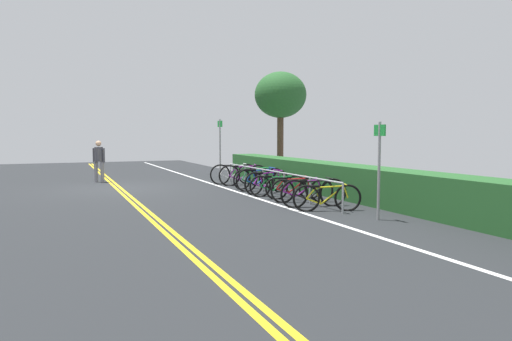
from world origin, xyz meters
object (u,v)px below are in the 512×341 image
at_px(bike_rack, 273,176).
at_px(sign_post_far, 379,161).
at_px(pedestrian, 99,159).
at_px(bicycle_3, 261,179).
at_px(bicycle_4, 267,182).
at_px(bicycle_0, 234,174).
at_px(sign_post_near, 220,144).
at_px(tree_near_left, 280,96).
at_px(bicycle_9, 327,198).
at_px(bicycle_5, 278,186).
at_px(bicycle_2, 255,178).
at_px(bicycle_6, 293,188).
at_px(bicycle_7, 302,190).
at_px(bicycle_1, 244,175).
at_px(bicycle_8, 314,193).

bearing_deg(bike_rack, sign_post_far, 3.18).
height_order(bike_rack, pedestrian, pedestrian).
bearing_deg(bike_rack, bicycle_3, 177.44).
bearing_deg(bicycle_4, bike_rack, 6.94).
relative_size(bicycle_0, sign_post_near, 0.74).
bearing_deg(tree_near_left, bicycle_9, -19.66).
bearing_deg(bicycle_5, bicycle_2, 175.51).
distance_m(bicycle_5, bicycle_6, 0.73).
bearing_deg(bicycle_7, bicycle_1, 179.32).
distance_m(bicycle_2, tree_near_left, 6.10).
height_order(bicycle_4, bicycle_5, bicycle_4).
bearing_deg(tree_near_left, sign_post_far, -15.27).
height_order(bicycle_7, sign_post_far, sign_post_far).
bearing_deg(bicycle_2, bicycle_4, -7.16).
xyz_separation_m(bicycle_5, bicycle_7, (1.37, 0.05, 0.00)).
height_order(bicycle_1, bicycle_6, bicycle_1).
height_order(bicycle_2, bicycle_6, bicycle_2).
height_order(bicycle_6, bicycle_8, bicycle_8).
xyz_separation_m(bicycle_2, pedestrian, (-4.14, -4.72, 0.57)).
height_order(bicycle_6, sign_post_far, sign_post_far).
height_order(bicycle_9, sign_post_far, sign_post_far).
relative_size(bicycle_3, pedestrian, 1.12).
bearing_deg(sign_post_far, bicycle_7, -175.23).
bearing_deg(bicycle_8, bicycle_3, 177.92).
xyz_separation_m(bike_rack, bicycle_1, (-2.61, 0.07, -0.19)).
height_order(bicycle_3, bicycle_8, bicycle_3).
xyz_separation_m(bicycle_1, bicycle_3, (1.58, -0.02, -0.01)).
bearing_deg(tree_near_left, bicycle_4, -29.77).
bearing_deg(pedestrian, bicycle_8, 27.90).
bearing_deg(bicycle_2, bicycle_9, -3.02).
height_order(pedestrian, tree_near_left, tree_near_left).
distance_m(bicycle_2, sign_post_near, 2.84).
distance_m(bicycle_4, tree_near_left, 7.22).
distance_m(bicycle_3, sign_post_near, 3.48).
bearing_deg(bicycle_6, bike_rack, -175.39).
bearing_deg(pedestrian, bicycle_4, 39.24).
distance_m(bike_rack, bicycle_5, 0.49).
relative_size(bicycle_1, bicycle_6, 1.13).
xyz_separation_m(bicycle_6, bicycle_9, (2.16, -0.22, 0.01)).
relative_size(bicycle_3, sign_post_far, 0.85).
distance_m(bicycle_3, sign_post_far, 5.83).
distance_m(bicycle_3, bicycle_8, 3.63).
bearing_deg(bicycle_1, bike_rack, -1.55).
relative_size(bicycle_1, bicycle_5, 1.02).
relative_size(bicycle_0, bicycle_8, 1.01).
distance_m(bicycle_4, sign_post_far, 5.14).
relative_size(bicycle_1, tree_near_left, 0.38).
xyz_separation_m(bicycle_3, sign_post_far, (5.75, 0.22, 0.91)).
xyz_separation_m(bicycle_2, bicycle_5, (2.17, -0.17, -0.02)).
bearing_deg(bicycle_9, sign_post_near, -179.29).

